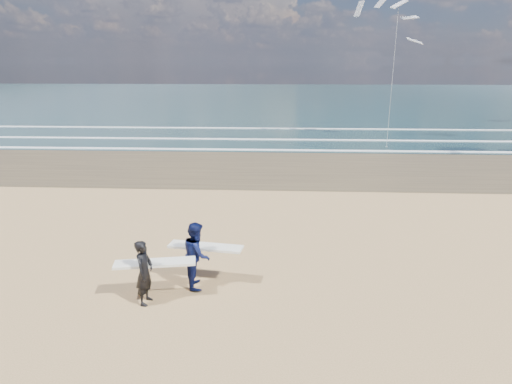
{
  "coord_description": "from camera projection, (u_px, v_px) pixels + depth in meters",
  "views": [
    {
      "loc": [
        4.33,
        -10.24,
        6.33
      ],
      "look_at": [
        3.46,
        6.0,
        1.65
      ],
      "focal_mm": 32.0,
      "sensor_mm": 36.0,
      "label": 1
    }
  ],
  "objects": [
    {
      "name": "surfer_far",
      "position": [
        197.0,
        254.0,
        13.12
      ],
      "size": [
        2.25,
        1.31,
        1.95
      ],
      "color": "#0B123F",
      "rests_on": "ground"
    },
    {
      "name": "ocean",
      "position": [
        370.0,
        99.0,
        79.87
      ],
      "size": [
        220.0,
        100.0,
        0.02
      ],
      "primitive_type": "cube",
      "color": "#183435",
      "rests_on": "ground"
    },
    {
      "name": "foam_breakers",
      "position": [
        470.0,
        140.0,
        37.73
      ],
      "size": [
        220.0,
        11.7,
        0.05
      ],
      "color": "white",
      "rests_on": "ground"
    },
    {
      "name": "surfer_near",
      "position": [
        146.0,
        271.0,
        12.21
      ],
      "size": [
        2.26,
        1.16,
        1.8
      ],
      "color": "black",
      "rests_on": "ground"
    },
    {
      "name": "kite_1",
      "position": [
        394.0,
        57.0,
        35.27
      ],
      "size": [
        6.1,
        4.77,
        11.8
      ],
      "color": "slate",
      "rests_on": "ground"
    }
  ]
}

